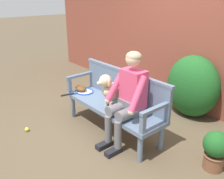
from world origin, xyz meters
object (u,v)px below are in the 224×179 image
at_px(dog_on_bench, 112,90).
at_px(potted_plant, 216,149).
at_px(baseball_glove, 81,88).
at_px(tennis_ball, 27,129).
at_px(garden_bench, 112,108).
at_px(tennis_racket, 83,92).
at_px(person_seated, 128,96).

bearing_deg(dog_on_bench, potted_plant, 14.63).
height_order(baseball_glove, tennis_ball, baseball_glove).
distance_m(garden_bench, baseball_glove, 0.78).
bearing_deg(tennis_racket, tennis_ball, -98.71).
height_order(garden_bench, tennis_ball, garden_bench).
distance_m(garden_bench, tennis_racket, 0.69).
relative_size(dog_on_bench, baseball_glove, 2.28).
height_order(tennis_racket, tennis_ball, tennis_racket).
relative_size(garden_bench, dog_on_bench, 3.47).
bearing_deg(garden_bench, tennis_racket, -175.77).
bearing_deg(tennis_racket, potted_plant, 11.31).
bearing_deg(person_seated, tennis_racket, -178.14).
relative_size(tennis_ball, potted_plant, 0.13).
height_order(person_seated, tennis_racket, person_seated).
bearing_deg(tennis_ball, potted_plant, 31.40).
bearing_deg(tennis_racket, garden_bench, 4.23).
bearing_deg(tennis_racket, person_seated, 1.86).
bearing_deg(tennis_ball, baseball_glove, 85.96).
height_order(garden_bench, baseball_glove, baseball_glove).
relative_size(garden_bench, potted_plant, 3.42).
height_order(garden_bench, potted_plant, potted_plant).
height_order(tennis_racket, baseball_glove, baseball_glove).
distance_m(tennis_racket, baseball_glove, 0.09).
relative_size(garden_bench, person_seated, 1.33).
distance_m(tennis_racket, potted_plant, 2.20).
xyz_separation_m(baseball_glove, tennis_ball, (-0.07, -0.98, -0.45)).
distance_m(baseball_glove, potted_plant, 2.28).
bearing_deg(person_seated, potted_plant, 19.82).
xyz_separation_m(dog_on_bench, baseball_glove, (-0.78, -0.05, -0.20)).
bearing_deg(baseball_glove, garden_bench, 7.10).
bearing_deg(potted_plant, person_seated, -160.18).
bearing_deg(baseball_glove, potted_plant, 14.46).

